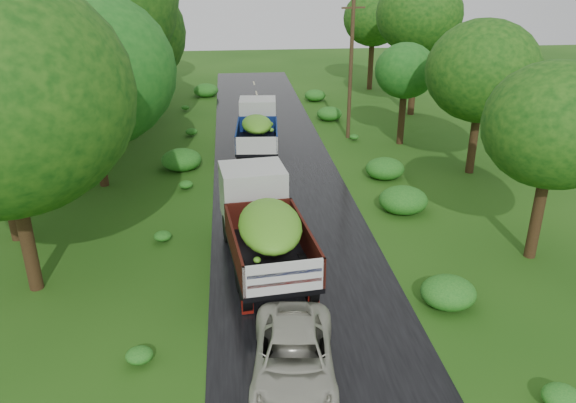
{
  "coord_description": "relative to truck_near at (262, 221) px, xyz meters",
  "views": [
    {
      "loc": [
        -2.33,
        -10.28,
        10.31
      ],
      "look_at": [
        -0.22,
        9.41,
        1.7
      ],
      "focal_mm": 35.0,
      "sensor_mm": 36.0,
      "label": 1
    }
  ],
  "objects": [
    {
      "name": "road",
      "position": [
        1.31,
        -2.86,
        -1.66
      ],
      "size": [
        6.5,
        80.0,
        0.02
      ],
      "primitive_type": "cube",
      "color": "black",
      "rests_on": "ground"
    },
    {
      "name": "road_lines",
      "position": [
        1.31,
        -1.86,
        -1.65
      ],
      "size": [
        0.12,
        69.6,
        0.0
      ],
      "color": "#BFB78C",
      "rests_on": "road"
    },
    {
      "name": "truck_near",
      "position": [
        0.0,
        0.0,
        0.0
      ],
      "size": [
        3.23,
        7.27,
        2.96
      ],
      "rotation": [
        0.0,
        0.0,
        0.11
      ],
      "color": "black",
      "rests_on": "ground"
    },
    {
      "name": "truck_far",
      "position": [
        0.55,
        13.03,
        -0.19
      ],
      "size": [
        2.64,
        6.37,
        2.61
      ],
      "rotation": [
        0.0,
        0.0,
        -0.07
      ],
      "color": "black",
      "rests_on": "ground"
    },
    {
      "name": "car",
      "position": [
        0.39,
        -6.35,
        -1.0
      ],
      "size": [
        2.67,
        4.89,
        1.3
      ],
      "primitive_type": "imported",
      "rotation": [
        0.0,
        0.0,
        -0.11
      ],
      "color": "#B7B6A2",
      "rests_on": "road"
    },
    {
      "name": "utility_pole",
      "position": [
        6.3,
        15.03,
        2.62
      ],
      "size": [
        1.44,
        0.43,
        8.33
      ],
      "rotation": [
        0.0,
        0.0,
        0.23
      ],
      "color": "#382616",
      "rests_on": "ground"
    },
    {
      "name": "trees_left",
      "position": [
        -8.67,
        13.81,
        5.25
      ],
      "size": [
        6.8,
        33.39,
        10.48
      ],
      "color": "black",
      "rests_on": "ground"
    },
    {
      "name": "trees_right",
      "position": [
        10.91,
        14.23,
        3.85
      ],
      "size": [
        5.81,
        32.49,
        8.37
      ],
      "color": "black",
      "rests_on": "ground"
    },
    {
      "name": "shrubs",
      "position": [
        1.31,
        6.14,
        -1.32
      ],
      "size": [
        11.9,
        44.0,
        0.7
      ],
      "color": "#17621B",
      "rests_on": "ground"
    }
  ]
}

